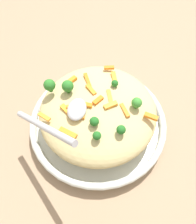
{
  "coord_description": "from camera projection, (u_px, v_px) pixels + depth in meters",
  "views": [
    {
      "loc": [
        -0.27,
        -0.04,
        0.49
      ],
      "look_at": [
        0.0,
        0.0,
        0.07
      ],
      "focal_mm": 34.12,
      "sensor_mm": 36.0,
      "label": 1
    }
  ],
  "objects": [
    {
      "name": "broccoli_floret_2",
      "position": [
        97.0,
        136.0,
        0.41
      ],
      "size": [
        0.02,
        0.02,
        0.02
      ],
      "color": "#205B1C",
      "rests_on": "pasta_mound"
    },
    {
      "name": "carrot_piece_10",
      "position": [
        76.0,
        106.0,
        0.45
      ],
      "size": [
        0.02,
        0.04,
        0.01
      ],
      "primitive_type": "cube",
      "rotation": [
        0.0,
        0.0,
        1.83
      ],
      "color": "orange",
      "rests_on": "pasta_mound"
    },
    {
      "name": "carrot_piece_11",
      "position": [
        100.0,
        101.0,
        0.46
      ],
      "size": [
        0.03,
        0.02,
        0.01
      ],
      "primitive_type": "cube",
      "rotation": [
        0.0,
        0.0,
        2.49
      ],
      "color": "orange",
      "rests_on": "pasta_mound"
    },
    {
      "name": "serving_bowl",
      "position": [
        98.0,
        122.0,
        0.54
      ],
      "size": [
        0.34,
        0.34,
        0.04
      ],
      "color": "silver",
      "rests_on": "ground_plane"
    },
    {
      "name": "carrot_piece_8",
      "position": [
        68.0,
        133.0,
        0.43
      ],
      "size": [
        0.02,
        0.04,
        0.01
      ],
      "primitive_type": "cube",
      "rotation": [
        0.0,
        0.0,
        4.35
      ],
      "color": "orange",
      "rests_on": "pasta_mound"
    },
    {
      "name": "carrot_piece_12",
      "position": [
        71.0,
        81.0,
        0.5
      ],
      "size": [
        0.03,
        0.03,
        0.01
      ],
      "primitive_type": "cube",
      "rotation": [
        0.0,
        0.0,
        2.49
      ],
      "color": "orange",
      "rests_on": "pasta_mound"
    },
    {
      "name": "pasta_mound",
      "position": [
        98.0,
        111.0,
        0.49
      ],
      "size": [
        0.27,
        0.27,
        0.08
      ],
      "primitive_type": "ellipsoid",
      "color": "#D1BA7A",
      "rests_on": "serving_bowl"
    },
    {
      "name": "carrot_piece_14",
      "position": [
        151.0,
        116.0,
        0.45
      ],
      "size": [
        0.02,
        0.03,
        0.01
      ],
      "primitive_type": "cube",
      "rotation": [
        0.0,
        0.0,
        4.41
      ],
      "color": "orange",
      "rests_on": "pasta_mound"
    },
    {
      "name": "carrot_piece_3",
      "position": [
        44.0,
        117.0,
        0.45
      ],
      "size": [
        0.02,
        0.03,
        0.01
      ],
      "primitive_type": "cube",
      "rotation": [
        0.0,
        0.0,
        1.13
      ],
      "color": "orange",
      "rests_on": "pasta_mound"
    },
    {
      "name": "carrot_piece_9",
      "position": [
        87.0,
        80.0,
        0.5
      ],
      "size": [
        0.04,
        0.03,
        0.01
      ],
      "primitive_type": "cube",
      "rotation": [
        0.0,
        0.0,
        3.57
      ],
      "color": "orange",
      "rests_on": "pasta_mound"
    },
    {
      "name": "ground_plane",
      "position": [
        98.0,
        126.0,
        0.55
      ],
      "size": [
        2.4,
        2.4,
        0.0
      ],
      "primitive_type": "plane",
      "color": "#9E7F60"
    },
    {
      "name": "carrot_piece_7",
      "position": [
        125.0,
        110.0,
        0.45
      ],
      "size": [
        0.03,
        0.02,
        0.01
      ],
      "primitive_type": "cube",
      "rotation": [
        0.0,
        0.0,
        3.66
      ],
      "color": "orange",
      "rests_on": "pasta_mound"
    },
    {
      "name": "broccoli_floret_1",
      "position": [
        137.0,
        102.0,
        0.45
      ],
      "size": [
        0.02,
        0.02,
        0.03
      ],
      "color": "#377928",
      "rests_on": "pasta_mound"
    },
    {
      "name": "broccoli_floret_6",
      "position": [
        50.0,
        85.0,
        0.47
      ],
      "size": [
        0.03,
        0.03,
        0.03
      ],
      "color": "#296820",
      "rests_on": "pasta_mound"
    },
    {
      "name": "carrot_piece_4",
      "position": [
        65.0,
        109.0,
        0.45
      ],
      "size": [
        0.02,
        0.03,
        0.01
      ],
      "primitive_type": "cube",
      "rotation": [
        0.0,
        0.0,
        4.01
      ],
      "color": "orange",
      "rests_on": "pasta_mound"
    },
    {
      "name": "serving_spoon",
      "position": [
        65.0,
        115.0,
        0.41
      ],
      "size": [
        0.15,
        0.15,
        0.1
      ],
      "color": "#B7B7BC",
      "rests_on": "pasta_mound"
    },
    {
      "name": "broccoli_floret_4",
      "position": [
        115.0,
        83.0,
        0.48
      ],
      "size": [
        0.02,
        0.02,
        0.02
      ],
      "color": "#205B1C",
      "rests_on": "pasta_mound"
    },
    {
      "name": "broccoli_floret_5",
      "position": [
        121.0,
        130.0,
        0.42
      ],
      "size": [
        0.02,
        0.02,
        0.02
      ],
      "color": "#205B1C",
      "rests_on": "pasta_mound"
    },
    {
      "name": "carrot_piece_2",
      "position": [
        78.0,
        117.0,
        0.44
      ],
      "size": [
        0.01,
        0.03,
        0.01
      ],
      "primitive_type": "cube",
      "rotation": [
        0.0,
        0.0,
        1.62
      ],
      "color": "orange",
      "rests_on": "pasta_mound"
    },
    {
      "name": "broccoli_floret_0",
      "position": [
        94.0,
        121.0,
        0.42
      ],
      "size": [
        0.02,
        0.02,
        0.02
      ],
      "color": "#205B1C",
      "rests_on": "pasta_mound"
    },
    {
      "name": "carrot_piece_13",
      "position": [
        109.0,
        68.0,
        0.52
      ],
      "size": [
        0.01,
        0.03,
        0.01
      ],
      "primitive_type": "cube",
      "rotation": [
        0.0,
        0.0,
        4.89
      ],
      "color": "orange",
      "rests_on": "pasta_mound"
    },
    {
      "name": "carrot_piece_5",
      "position": [
        111.0,
        105.0,
        0.45
      ],
      "size": [
        0.02,
        0.03,
        0.01
      ],
      "primitive_type": "cube",
      "rotation": [
        0.0,
        0.0,
        5.29
      ],
      "color": "orange",
      "rests_on": "pasta_mound"
    },
    {
      "name": "broccoli_floret_3",
      "position": [
        68.0,
        86.0,
        0.47
      ],
      "size": [
        0.03,
        0.03,
        0.03
      ],
      "color": "#296820",
      "rests_on": "pasta_mound"
    },
    {
      "name": "carrot_piece_15",
      "position": [
        110.0,
        97.0,
        0.47
      ],
      "size": [
        0.04,
        0.02,
        0.01
      ],
      "primitive_type": "cube",
      "rotation": [
        0.0,
        0.0,
        0.28
      ],
      "color": "orange",
      "rests_on": "pasta_mound"
    },
    {
      "name": "carrot_piece_6",
      "position": [
        86.0,
        105.0,
        0.45
      ],
      "size": [
        0.01,
        0.03,
        0.01
      ],
      "primitive_type": "cube",
      "rotation": [
        0.0,
        0.0,
        4.64
      ],
      "color": "orange",
      "rests_on": "pasta_mound"
    },
    {
      "name": "carrot_piece_1",
      "position": [
        91.0,
        90.0,
        0.48
      ],
      "size": [
        0.03,
        0.03,
        0.01
      ],
      "primitive_type": "cube",
      "rotation": [
        0.0,
        0.0,
        3.87
      ],
      "color": "orange",
      "rests_on": "pasta_mound"
    },
    {
      "name": "carrot_piece_0",
      "position": [
        114.0,
        77.0,
        0.5
      ],
      "size": [
        0.04,
        0.02,
        0.01
      ],
      "primitive_type": "cube",
      "rotation": [
        0.0,
        0.0,
        0.25
      ],
      "color": "orange",
      "rests_on": "pasta_mound"
    }
  ]
}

